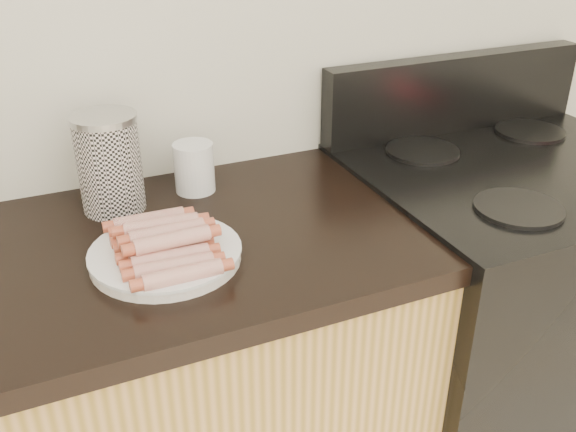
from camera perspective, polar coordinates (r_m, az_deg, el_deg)
name	(u,v)px	position (r m, az deg, el deg)	size (l,w,h in m)	color
stove	(495,323)	(1.83, 17.95, -9.03)	(0.76, 0.65, 0.91)	black
stove_panel	(455,93)	(1.78, 14.62, 10.53)	(0.76, 0.06, 0.20)	black
burner_near_left	(518,208)	(1.39, 19.80, 0.66)	(0.18, 0.18, 0.01)	black
burner_far_left	(423,151)	(1.62, 11.87, 5.68)	(0.18, 0.18, 0.01)	black
burner_far_right	(530,132)	(1.83, 20.70, 7.04)	(0.18, 0.18, 0.01)	black
main_plate	(166,256)	(1.17, -10.81, -3.54)	(0.27, 0.27, 0.02)	white
hotdog_pile	(164,242)	(1.16, -10.94, -2.27)	(0.13, 0.25, 0.05)	#A12C33
canister	(109,163)	(1.35, -15.61, 4.56)	(0.13, 0.13, 0.20)	white
mug	(194,167)	(1.41, -8.34, 4.29)	(0.09, 0.09, 0.11)	white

